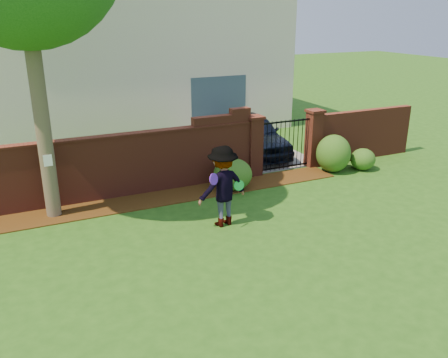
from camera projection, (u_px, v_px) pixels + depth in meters
name	position (u px, v px, depth m)	size (l,w,h in m)	color
ground	(244.00, 245.00, 10.38)	(80.00, 80.00, 0.01)	#255314
mulch_bed	(157.00, 199.00, 12.85)	(11.10, 1.08, 0.03)	#39200A
brick_wall	(110.00, 165.00, 12.68)	(8.70, 0.31, 2.16)	maroon
brick_wall_return	(362.00, 135.00, 16.14)	(4.00, 0.25, 1.70)	maroon
pillar_left	(254.00, 146.00, 14.43)	(0.50, 0.50, 1.88)	maroon
pillar_right	(314.00, 138.00, 15.31)	(0.50, 0.50, 1.88)	maroon
iron_gate	(285.00, 145.00, 14.90)	(1.78, 0.03, 1.60)	black
driveway	(230.00, 141.00, 18.60)	(3.20, 8.00, 0.01)	gray
house	(136.00, 53.00, 19.95)	(12.40, 6.40, 6.30)	#F0E2C9
car	(254.00, 135.00, 16.61)	(1.68, 4.17, 1.42)	black
paper_notice	(48.00, 161.00, 11.18)	(0.20, 0.01, 0.28)	white
shrub_left	(233.00, 174.00, 13.44)	(1.11, 1.11, 0.91)	#1F5218
shrub_middle	(333.00, 153.00, 14.89)	(1.09, 1.09, 1.20)	#1F5218
shrub_right	(363.00, 159.00, 15.15)	(0.79, 0.79, 0.70)	#1F5218
man	(223.00, 187.00, 11.01)	(1.26, 0.72, 1.95)	gray
frisbee_purple	(214.00, 179.00, 10.48)	(0.27, 0.27, 0.02)	#5C1FC2
frisbee_green	(239.00, 185.00, 11.09)	(0.25, 0.25, 0.02)	green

